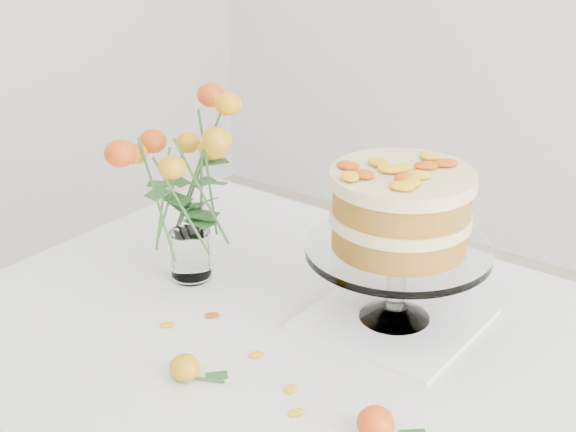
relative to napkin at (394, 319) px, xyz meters
name	(u,v)px	position (x,y,z in m)	size (l,w,h in m)	color
table	(351,395)	(0.00, -0.13, -0.09)	(1.43, 0.93, 0.76)	tan
napkin	(394,319)	(0.00, 0.00, 0.00)	(0.27, 0.27, 0.01)	white
cake_stand	(400,218)	(0.00, 0.00, 0.19)	(0.31, 0.31, 0.28)	white
rose_vase	(186,166)	(-0.39, -0.10, 0.23)	(0.34, 0.34, 0.39)	white
loose_rose_near	(185,368)	(-0.17, -0.34, 0.02)	(0.08, 0.05, 0.04)	orange
loose_rose_far	(376,423)	(0.13, -0.28, 0.02)	(0.09, 0.05, 0.05)	#BE3909
stray_petal_a	(256,355)	(-0.12, -0.23, 0.00)	(0.03, 0.02, 0.00)	#FFAF10
stray_petal_b	(291,389)	(-0.02, -0.27, 0.00)	(0.03, 0.02, 0.00)	#FFAF10
stray_petal_c	(296,413)	(0.02, -0.31, 0.00)	(0.03, 0.02, 0.00)	#FFAF10
stray_petal_d	(212,315)	(-0.26, -0.18, 0.00)	(0.03, 0.02, 0.00)	#FFAF10
stray_petal_e	(167,325)	(-0.30, -0.25, 0.00)	(0.03, 0.02, 0.00)	#FFAF10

